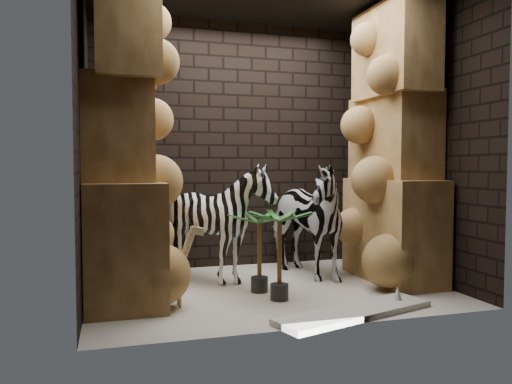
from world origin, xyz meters
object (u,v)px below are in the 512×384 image
object	(u,v)px
palm_front	(259,252)
surfboard	(355,312)
zebra_right	(300,210)
giraffe_toy	(168,265)
palm_back	(279,255)
zebra_left	(219,229)

from	to	relation	value
palm_front	surfboard	size ratio (longest dim) A/B	0.53
zebra_right	surfboard	world-z (taller)	zebra_right
giraffe_toy	surfboard	distance (m)	1.65
palm_front	palm_back	distance (m)	0.35
palm_back	surfboard	world-z (taller)	palm_back
zebra_right	zebra_left	distance (m)	0.96
zebra_right	palm_front	world-z (taller)	zebra_right
zebra_left	surfboard	distance (m)	1.76
zebra_right	palm_back	distance (m)	1.09
palm_front	palm_back	size ratio (longest dim) A/B	0.94
zebra_left	palm_back	xyz separation A→B (m)	(0.39, -0.82, -0.16)
surfboard	zebra_right	bearing A→B (deg)	69.27
giraffe_toy	palm_back	bearing A→B (deg)	-3.43
zebra_right	palm_back	bearing A→B (deg)	-135.72
palm_front	zebra_right	bearing A→B (deg)	40.63
zebra_right	giraffe_toy	world-z (taller)	zebra_right
zebra_right	giraffe_toy	xyz separation A→B (m)	(-1.57, -0.85, -0.36)
palm_front	giraffe_toy	bearing A→B (deg)	-161.93
zebra_right	giraffe_toy	size ratio (longest dim) A/B	1.95
zebra_right	palm_front	size ratio (longest dim) A/B	1.89
zebra_right	palm_back	xyz separation A→B (m)	(-0.55, -0.89, -0.33)
giraffe_toy	surfboard	world-z (taller)	giraffe_toy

